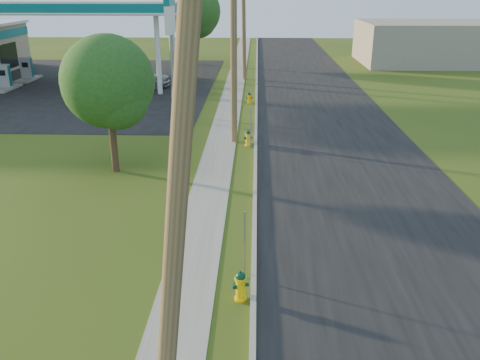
% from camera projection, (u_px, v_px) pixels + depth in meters
% --- Properties ---
extents(road, '(8.00, 120.00, 0.02)m').
position_uv_depth(road, '(361.00, 197.00, 19.15)').
color(road, black).
rests_on(road, ground).
extents(curb, '(0.15, 120.00, 0.15)m').
position_uv_depth(curb, '(255.00, 194.00, 19.25)').
color(curb, gray).
rests_on(curb, ground).
extents(sidewalk, '(1.50, 120.00, 0.03)m').
position_uv_depth(sidewalk, '(209.00, 195.00, 19.33)').
color(sidewalk, gray).
rests_on(sidewalk, ground).
extents(forecourt, '(26.00, 28.00, 0.02)m').
position_uv_depth(forecourt, '(49.00, 85.00, 40.29)').
color(forecourt, black).
rests_on(forecourt, ground).
extents(utility_pole_near, '(1.40, 0.32, 9.48)m').
position_uv_depth(utility_pole_near, '(178.00, 185.00, 7.33)').
color(utility_pole_near, brown).
rests_on(utility_pole_near, ground).
extents(utility_pole_mid, '(1.40, 0.32, 9.80)m').
position_uv_depth(utility_pole_mid, '(234.00, 41.00, 24.04)').
color(utility_pole_mid, brown).
rests_on(utility_pole_mid, ground).
extents(utility_pole_far, '(1.40, 0.32, 9.50)m').
position_uv_depth(utility_pole_far, '(244.00, 20.00, 40.87)').
color(utility_pole_far, brown).
rests_on(utility_pole_far, ground).
extents(sign_post_near, '(0.05, 0.04, 2.00)m').
position_uv_depth(sign_post_near, '(245.00, 246.00, 13.52)').
color(sign_post_near, gray).
rests_on(sign_post_near, ground).
extents(sign_post_mid, '(0.05, 0.04, 2.00)m').
position_uv_depth(sign_post_mid, '(251.00, 128.00, 24.52)').
color(sign_post_mid, gray).
rests_on(sign_post_mid, ground).
extents(sign_post_far, '(0.05, 0.04, 2.00)m').
position_uv_depth(sign_post_far, '(253.00, 82.00, 35.88)').
color(sign_post_far, gray).
rests_on(sign_post_far, ground).
extents(gas_canopy, '(18.18, 9.18, 6.40)m').
position_uv_depth(gas_canopy, '(65.00, 7.00, 38.10)').
color(gas_canopy, silver).
rests_on(gas_canopy, ground).
extents(fuel_pump_nw, '(1.20, 3.20, 1.90)m').
position_uv_depth(fuel_pump_nw, '(5.00, 80.00, 38.24)').
color(fuel_pump_nw, gray).
rests_on(fuel_pump_nw, ground).
extents(fuel_pump_ne, '(1.20, 3.20, 1.90)m').
position_uv_depth(fuel_pump_ne, '(123.00, 81.00, 37.96)').
color(fuel_pump_ne, gray).
rests_on(fuel_pump_ne, ground).
extents(fuel_pump_sw, '(1.20, 3.20, 1.90)m').
position_uv_depth(fuel_pump_sw, '(27.00, 71.00, 41.97)').
color(fuel_pump_sw, gray).
rests_on(fuel_pump_sw, ground).
extents(fuel_pump_se, '(1.20, 3.20, 1.90)m').
position_uv_depth(fuel_pump_se, '(135.00, 72.00, 41.69)').
color(fuel_pump_se, gray).
rests_on(fuel_pump_se, ground).
extents(price_pylon, '(0.34, 2.04, 6.85)m').
position_uv_depth(price_pylon, '(170.00, 22.00, 29.12)').
color(price_pylon, gray).
rests_on(price_pylon, ground).
extents(distant_building, '(14.00, 10.00, 4.00)m').
position_uv_depth(distant_building, '(432.00, 43.00, 50.62)').
color(distant_building, gray).
rests_on(distant_building, ground).
extents(tree_verge, '(3.77, 3.77, 5.72)m').
position_uv_depth(tree_verge, '(110.00, 86.00, 20.43)').
color(tree_verge, '#3D291A').
rests_on(tree_verge, ground).
extents(tree_lot, '(4.98, 4.98, 7.55)m').
position_uv_depth(tree_lot, '(196.00, 13.00, 48.55)').
color(tree_lot, '#3D291A').
rests_on(tree_lot, ground).
extents(hydrant_near, '(0.44, 0.39, 0.84)m').
position_uv_depth(hydrant_near, '(241.00, 286.00, 12.78)').
color(hydrant_near, yellow).
rests_on(hydrant_near, ground).
extents(hydrant_mid, '(0.43, 0.38, 0.83)m').
position_uv_depth(hydrant_mid, '(248.00, 138.00, 25.02)').
color(hydrant_mid, yellow).
rests_on(hydrant_mid, ground).
extents(hydrant_far, '(0.40, 0.36, 0.78)m').
position_uv_depth(hydrant_far, '(249.00, 98.00, 33.86)').
color(hydrant_far, '#FFBD03').
rests_on(hydrant_far, ground).
extents(car_silver, '(4.77, 2.09, 1.60)m').
position_uv_depth(car_silver, '(139.00, 77.00, 39.09)').
color(car_silver, '#AAADB2').
rests_on(car_silver, ground).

